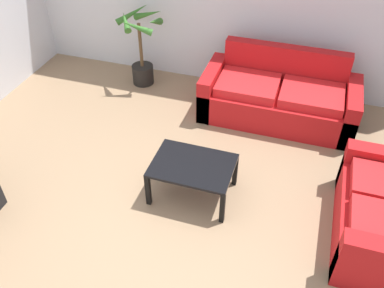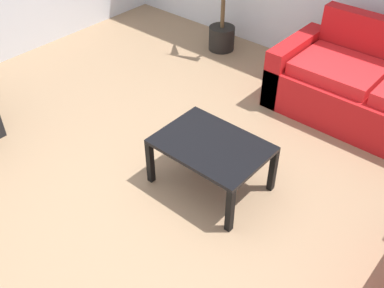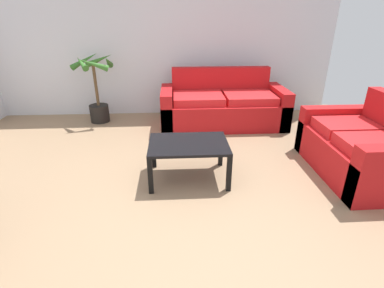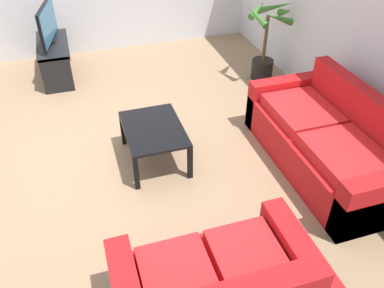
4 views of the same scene
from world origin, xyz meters
name	(u,v)px [view 3 (image 3 of 4)]	position (x,y,z in m)	size (l,w,h in m)	color
ground_plane	(163,206)	(0.00, 0.00, 0.00)	(6.60, 6.60, 0.00)	#937556
wall_back	(165,37)	(0.00, 3.00, 1.35)	(6.00, 0.06, 2.70)	silver
couch_main	(223,107)	(0.94, 2.28, 0.30)	(2.03, 0.90, 0.90)	red
couch_loveseat	(362,150)	(2.28, 0.54, 0.30)	(0.90, 1.43, 0.90)	red
coffee_table	(189,148)	(0.28, 0.54, 0.38)	(0.87, 0.62, 0.44)	black
potted_palm	(97,92)	(-1.16, 2.57, 0.52)	(0.71, 0.73, 1.15)	black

